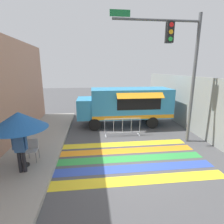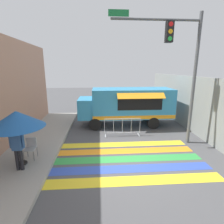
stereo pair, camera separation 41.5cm
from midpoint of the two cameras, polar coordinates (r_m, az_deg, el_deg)
The scene contains 9 objects.
ground_plane at distance 7.73m, azimuth 6.94°, elevation -15.63°, with size 60.00×60.00×0.00m, color #4C4C4F.
concrete_wall_right at distance 11.47m, azimuth 27.09°, elevation 1.72°, with size 0.20×16.00×3.36m.
crosswalk_painted at distance 7.88m, azimuth 6.69°, elevation -14.97°, with size 6.40×3.60×0.01m.
food_truck at distance 11.88m, azimuth 5.25°, elevation 2.69°, with size 6.23×2.56×2.52m.
traffic_signal_pole at distance 9.21m, azimuth 22.61°, elevation 15.97°, with size 4.26×0.29×6.29m.
patio_umbrella at distance 7.24m, azimuth -27.29°, elevation -2.13°, with size 2.02×2.02×2.15m.
folding_chair at distance 8.01m, azimuth -23.69°, elevation -10.23°, with size 0.42×0.42×0.87m.
vendor_person at distance 7.12m, azimuth -27.06°, elevation -9.70°, with size 0.53×0.22×1.70m.
barricade_front at distance 10.14m, azimuth 4.59°, elevation -4.98°, with size 2.08×0.44×1.05m.
Camera 2 is at (-1.17, -6.61, 3.79)m, focal length 28.00 mm.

